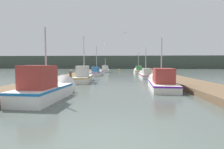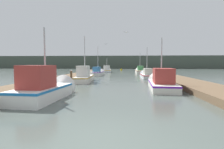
# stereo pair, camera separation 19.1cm
# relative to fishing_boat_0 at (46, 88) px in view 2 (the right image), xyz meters

# --- Properties ---
(ground_plane) EXTENTS (200.00, 200.00, 0.00)m
(ground_plane) POSITION_rel_fishing_boat_0_xyz_m (3.35, -4.64, -0.55)
(ground_plane) COLOR #47514C
(dock_left) EXTENTS (2.72, 40.00, 0.37)m
(dock_left) POSITION_rel_fishing_boat_0_xyz_m (-2.36, 11.36, -0.36)
(dock_left) COLOR brown
(dock_left) RESTS_ON ground_plane
(dock_right) EXTENTS (2.72, 40.00, 0.37)m
(dock_right) POSITION_rel_fishing_boat_0_xyz_m (9.07, 11.36, -0.36)
(dock_right) COLOR brown
(dock_right) RESTS_ON ground_plane
(distant_shore_ridge) EXTENTS (120.00, 16.00, 4.59)m
(distant_shore_ridge) POSITION_rel_fishing_boat_0_xyz_m (3.35, 61.40, 1.75)
(distant_shore_ridge) COLOR #424C42
(distant_shore_ridge) RESTS_ON ground_plane
(fishing_boat_0) EXTENTS (1.80, 4.44, 3.95)m
(fishing_boat_0) POSITION_rel_fishing_boat_0_xyz_m (0.00, 0.00, 0.00)
(fishing_boat_0) COLOR silver
(fishing_boat_0) RESTS_ON ground_plane
(fishing_boat_1) EXTENTS (2.00, 5.95, 4.09)m
(fishing_boat_1) POSITION_rel_fishing_boat_0_xyz_m (6.54, 4.40, -0.10)
(fishing_boat_1) COLOR silver
(fishing_boat_1) RESTS_ON ground_plane
(fishing_boat_2) EXTENTS (1.74, 5.65, 4.83)m
(fishing_boat_2) POSITION_rel_fishing_boat_0_xyz_m (-0.03, 8.67, -0.06)
(fishing_boat_2) COLOR silver
(fishing_boat_2) RESTS_ON ground_plane
(fishing_boat_3) EXTENTS (1.48, 4.83, 4.20)m
(fishing_boat_3) POSITION_rel_fishing_boat_0_xyz_m (6.66, 13.64, -0.17)
(fishing_boat_3) COLOR silver
(fishing_boat_3) RESTS_ON ground_plane
(fishing_boat_4) EXTENTS (1.54, 5.27, 4.62)m
(fishing_boat_4) POSITION_rel_fishing_boat_0_xyz_m (-0.08, 17.64, -0.12)
(fishing_boat_4) COLOR silver
(fishing_boat_4) RESTS_ON ground_plane
(fishing_boat_5) EXTENTS (1.54, 5.68, 4.12)m
(fishing_boat_5) POSITION_rel_fishing_boat_0_xyz_m (6.65, 23.46, -0.11)
(fishing_boat_5) COLOR silver
(fishing_boat_5) RESTS_ON ground_plane
(fishing_boat_6) EXTENTS (1.84, 4.98, 3.34)m
(fishing_boat_6) POSITION_rel_fishing_boat_0_xyz_m (0.26, 27.34, -0.12)
(fishing_boat_6) COLOR silver
(fishing_boat_6) RESTS_ON ground_plane
(mooring_piling_0) EXTENTS (0.34, 0.34, 1.32)m
(mooring_piling_0) POSITION_rel_fishing_boat_0_xyz_m (7.63, 29.71, 0.12)
(mooring_piling_0) COLOR #473523
(mooring_piling_0) RESTS_ON ground_plane
(mooring_piling_1) EXTENTS (0.30, 0.30, 1.19)m
(mooring_piling_1) POSITION_rel_fishing_boat_0_xyz_m (7.95, 29.80, 0.06)
(mooring_piling_1) COLOR #473523
(mooring_piling_1) RESTS_ON ground_plane
(mooring_piling_3) EXTENTS (0.24, 0.24, 1.13)m
(mooring_piling_3) POSITION_rel_fishing_boat_0_xyz_m (-1.16, 7.82, 0.03)
(mooring_piling_3) COLOR #473523
(mooring_piling_3) RESTS_ON ground_plane
(channel_buoy) EXTENTS (0.56, 0.56, 1.06)m
(channel_buoy) POSITION_rel_fishing_boat_0_xyz_m (3.02, 37.10, -0.39)
(channel_buoy) COLOR gold
(channel_buoy) RESTS_ON ground_plane
(seagull_lead) EXTENTS (0.56, 0.31, 0.12)m
(seagull_lead) POSITION_rel_fishing_boat_0_xyz_m (4.05, 13.27, 5.05)
(seagull_lead) COLOR white
(seagull_1) EXTENTS (0.56, 0.30, 0.12)m
(seagull_1) POSITION_rel_fishing_boat_0_xyz_m (0.93, 19.47, 4.35)
(seagull_1) COLOR white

